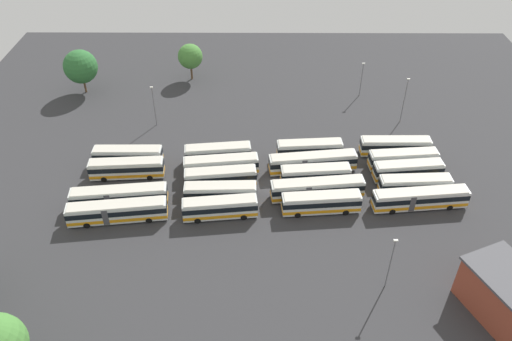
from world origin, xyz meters
TOP-DOWN VIEW (x-y plane):
  - ground_plane at (0.00, 0.00)m, footprint 127.41×127.41m
  - bus_row0_slot0 at (-23.09, -8.71)m, footprint 15.26×4.31m
  - bus_row0_slot1 at (-23.55, -5.21)m, footprint 15.25×4.12m
  - bus_row0_slot3 at (-23.82, 2.06)m, footprint 12.61×3.32m
  - bus_row0_slot4 at (-24.33, 5.68)m, footprint 11.92×2.61m
  - bus_row1_slot0 at (-7.41, -7.75)m, footprint 11.72×3.76m
  - bus_row1_slot1 at (-7.55, -4.20)m, footprint 11.56×2.82m
  - bus_row1_slot2 at (-7.78, -0.32)m, footprint 12.05×3.79m
  - bus_row1_slot3 at (-7.87, 2.99)m, footprint 12.88×3.94m
  - bus_row1_slot4 at (-8.63, 6.45)m, footprint 11.78×3.75m
  - bus_row2_slot0 at (8.28, -6.49)m, footprint 12.44×3.53m
  - bus_row2_slot1 at (7.94, -3.12)m, footprint 15.25×4.13m
  - bus_row2_slot2 at (7.99, 0.49)m, footprint 11.68×3.45m
  - bus_row2_slot3 at (7.78, 3.94)m, footprint 15.26×4.31m
  - bus_row2_slot4 at (7.59, 7.77)m, footprint 11.70×3.31m
  - bus_row3_slot0 at (23.90, -5.47)m, footprint 15.24×4.03m
  - bus_row3_slot1 at (23.93, -2.13)m, footprint 11.63×3.04m
  - bus_row3_slot2 at (23.71, 1.73)m, footprint 11.78×3.65m
  - bus_row3_slot3 at (23.59, 4.94)m, footprint 12.00×3.53m
  - bus_row3_slot4 at (23.04, 8.82)m, footprint 12.47×2.60m
  - depot_building at (29.35, -25.39)m, footprint 10.91×12.79m
  - lamp_post_far_corner at (-21.56, 18.41)m, footprint 0.56×0.28m
  - lamp_post_near_entrance at (20.10, 30.21)m, footprint 0.56×0.28m
  - lamp_post_by_building at (15.56, -21.35)m, footprint 0.56×0.28m
  - lamp_post_mid_lot at (26.58, 19.85)m, footprint 0.56×0.28m
  - tree_northeast at (-38.98, 31.45)m, footprint 7.07×7.07m
  - tree_northwest at (-16.61, 37.63)m, footprint 5.45×5.45m

SIDE VIEW (x-z plane):
  - ground_plane at x=0.00m, z-range 0.00..0.00m
  - bus_row1_slot1 at x=-7.55m, z-range 0.10..3.50m
  - bus_row2_slot2 at x=7.99m, z-range 0.10..3.50m
  - bus_row1_slot0 at x=-7.41m, z-range 0.10..3.50m
  - bus_row3_slot1 at x=23.93m, z-range 0.10..3.50m
  - bus_row2_slot4 at x=7.59m, z-range 0.10..3.50m
  - bus_row1_slot4 at x=-8.63m, z-range 0.10..3.50m
  - bus_row3_slot2 at x=23.71m, z-range 0.10..3.50m
  - bus_row3_slot3 at x=23.59m, z-range 0.10..3.50m
  - bus_row1_slot2 at x=-7.78m, z-range 0.10..3.50m
  - bus_row0_slot4 at x=-24.33m, z-range 0.10..3.50m
  - bus_row2_slot0 at x=8.28m, z-range 0.10..3.50m
  - bus_row3_slot4 at x=23.04m, z-range 0.10..3.50m
  - bus_row0_slot3 at x=-23.82m, z-range 0.10..3.50m
  - bus_row1_slot3 at x=-7.87m, z-range 0.10..3.50m
  - bus_row0_slot0 at x=-23.09m, z-range 0.10..3.51m
  - bus_row0_slot1 at x=-23.55m, z-range 0.10..3.51m
  - bus_row2_slot1 at x=7.94m, z-range 0.10..3.51m
  - bus_row2_slot3 at x=7.78m, z-range 0.10..3.51m
  - bus_row3_slot0 at x=23.90m, z-range 0.10..3.51m
  - depot_building at x=29.35m, z-range 0.02..6.50m
  - lamp_post_near_entrance at x=20.10m, z-range 0.41..8.02m
  - lamp_post_far_corner at x=-21.56m, z-range 0.42..8.85m
  - lamp_post_by_building at x=15.56m, z-range 0.42..9.29m
  - lamp_post_mid_lot at x=26.58m, z-range 0.42..9.94m
  - tree_northwest at x=-16.61m, z-range 1.37..9.59m
  - tree_northeast at x=-38.98m, z-range 1.24..10.81m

